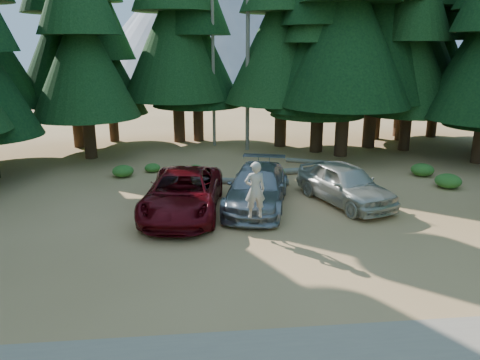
{
  "coord_description": "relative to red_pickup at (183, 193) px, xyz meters",
  "views": [
    {
      "loc": [
        -2.57,
        -14.18,
        6.46
      ],
      "look_at": [
        -0.78,
        3.49,
        1.25
      ],
      "focal_mm": 35.0,
      "sensor_mm": 36.0,
      "label": 1
    }
  ],
  "objects": [
    {
      "name": "log_left",
      "position": [
        2.86,
        3.69,
        -0.69
      ],
      "size": [
        4.12,
        1.02,
        0.3
      ],
      "primitive_type": "cylinder",
      "rotation": [
        0.0,
        1.57,
        -0.18
      ],
      "color": "#696454",
      "rests_on": "ground"
    },
    {
      "name": "snag_back",
      "position": [
        1.84,
        12.69,
        4.16
      ],
      "size": [
        0.2,
        0.2,
        10.0
      ],
      "primitive_type": "cylinder",
      "color": "#696454",
      "rests_on": "ground"
    },
    {
      "name": "shrub_right",
      "position": [
        3.94,
        4.66,
        -0.6
      ],
      "size": [
        0.89,
        0.89,
        0.49
      ],
      "primitive_type": "ellipsoid",
      "color": "#275D1C",
      "rests_on": "ground"
    },
    {
      "name": "forest_belt_north",
      "position": [
        3.04,
        11.69,
        -0.84
      ],
      "size": [
        36.0,
        7.0,
        22.0
      ],
      "primitive_type": null,
      "color": "black",
      "rests_on": "ground"
    },
    {
      "name": "shrub_center_right",
      "position": [
        4.45,
        4.74,
        -0.56
      ],
      "size": [
        1.03,
        1.03,
        0.57
      ],
      "primitive_type": "ellipsoid",
      "color": "#275D1C",
      "rests_on": "ground"
    },
    {
      "name": "silver_minivan_right",
      "position": [
        6.69,
        0.58,
        0.01
      ],
      "size": [
        3.58,
        5.36,
        1.69
      ],
      "primitive_type": "imported",
      "rotation": [
        0.0,
        0.0,
        0.35
      ],
      "color": "beige",
      "rests_on": "ground"
    },
    {
      "name": "red_pickup",
      "position": [
        0.0,
        0.0,
        0.0
      ],
      "size": [
        3.53,
        6.35,
        1.68
      ],
      "primitive_type": "imported",
      "rotation": [
        0.0,
        0.0,
        -0.13
      ],
      "color": "#5D070E",
      "rests_on": "ground"
    },
    {
      "name": "snag_front",
      "position": [
        3.84,
        11.19,
        5.16
      ],
      "size": [
        0.24,
        0.24,
        12.0
      ],
      "primitive_type": "cylinder",
      "color": "#696454",
      "rests_on": "ground"
    },
    {
      "name": "log_right",
      "position": [
        5.6,
        5.23,
        -0.68
      ],
      "size": [
        5.03,
        0.85,
        0.32
      ],
      "primitive_type": "cylinder",
      "rotation": [
        0.0,
        1.57,
        0.11
      ],
      "color": "#696454",
      "rests_on": "ground"
    },
    {
      "name": "silver_minivan_center",
      "position": [
        3.0,
        0.52,
        -0.03
      ],
      "size": [
        3.63,
        6.01,
        1.63
      ],
      "primitive_type": "imported",
      "rotation": [
        0.0,
        0.0,
        -0.26
      ],
      "color": "#919498",
      "rests_on": "ground"
    },
    {
      "name": "mountain_peak",
      "position": [
        0.45,
        84.92,
        11.87
      ],
      "size": [
        48.0,
        50.0,
        28.0
      ],
      "color": "gray",
      "rests_on": "ground"
    },
    {
      "name": "shrub_far_left",
      "position": [
        -3.1,
        5.62,
        -0.55
      ],
      "size": [
        1.06,
        1.06,
        0.58
      ],
      "primitive_type": "ellipsoid",
      "color": "#275D1C",
      "rests_on": "ground"
    },
    {
      "name": "shrub_edge_east",
      "position": [
        12.17,
        2.19,
        -0.51
      ],
      "size": [
        1.18,
        1.18,
        0.65
      ],
      "primitive_type": "ellipsoid",
      "color": "#275D1C",
      "rests_on": "ground"
    },
    {
      "name": "shrub_left",
      "position": [
        -1.7,
        6.4,
        -0.62
      ],
      "size": [
        0.8,
        0.8,
        0.44
      ],
      "primitive_type": "ellipsoid",
      "color": "#275D1C",
      "rests_on": "ground"
    },
    {
      "name": "log_mid",
      "position": [
        7.04,
        7.19,
        -0.72
      ],
      "size": [
        2.84,
        1.45,
        0.25
      ],
      "primitive_type": "cylinder",
      "rotation": [
        0.0,
        1.57,
        -0.42
      ],
      "color": "#696454",
      "rests_on": "ground"
    },
    {
      "name": "shrub_center_left",
      "position": [
        0.5,
        5.15,
        -0.54
      ],
      "size": [
        1.11,
        1.11,
        0.61
      ],
      "primitive_type": "ellipsoid",
      "color": "#275D1C",
      "rests_on": "ground"
    },
    {
      "name": "frisbee_player",
      "position": [
        2.53,
        -2.33,
        0.79
      ],
      "size": [
        0.77,
        0.54,
        2.0
      ],
      "rotation": [
        0.0,
        0.0,
        3.24
      ],
      "color": "beige",
      "rests_on": "ground"
    },
    {
      "name": "shrub_far_right",
      "position": [
        11.96,
        4.27,
        -0.53
      ],
      "size": [
        1.13,
        1.13,
        0.62
      ],
      "primitive_type": "ellipsoid",
      "color": "#275D1C",
      "rests_on": "ground"
    },
    {
      "name": "ground",
      "position": [
        3.04,
        -3.31,
        -0.84
      ],
      "size": [
        160.0,
        160.0,
        0.0
      ],
      "primitive_type": "plane",
      "color": "#A97C47",
      "rests_on": "ground"
    }
  ]
}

